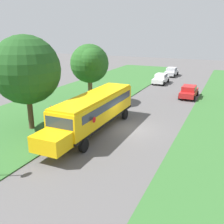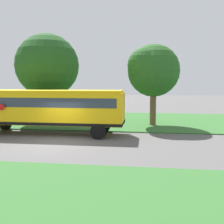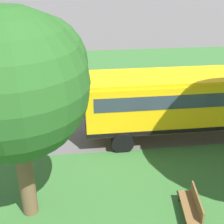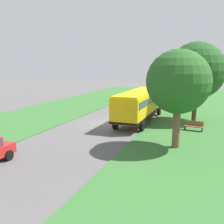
{
  "view_description": "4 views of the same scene",
  "coord_description": "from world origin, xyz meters",
  "px_view_note": "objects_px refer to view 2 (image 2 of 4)",
  "views": [
    {
      "loc": [
        7.4,
        -20.25,
        8.42
      ],
      "look_at": [
        -1.21,
        -1.39,
        1.83
      ],
      "focal_mm": 42.0,
      "sensor_mm": 36.0,
      "label": 1
    },
    {
      "loc": [
        15.08,
        5.41,
        3.75
      ],
      "look_at": [
        -0.71,
        3.33,
        1.91
      ],
      "focal_mm": 42.0,
      "sensor_mm": 36.0,
      "label": 2
    },
    {
      "loc": [
        -15.81,
        4.22,
        7.76
      ],
      "look_at": [
        -2.5,
        2.57,
        1.32
      ],
      "focal_mm": 50.0,
      "sensor_mm": 36.0,
      "label": 3
    },
    {
      "loc": [
        -9.46,
        24.14,
        5.83
      ],
      "look_at": [
        -1.45,
        2.98,
        1.7
      ],
      "focal_mm": 42.0,
      "sensor_mm": 36.0,
      "label": 4
    }
  ],
  "objects_px": {
    "park_bench": "(93,118)",
    "oak_tree_roadside_mid": "(152,70)",
    "oak_tree_beside_bus": "(45,65)",
    "school_bus": "(46,107)"
  },
  "relations": [
    {
      "from": "park_bench",
      "to": "oak_tree_roadside_mid",
      "type": "bearing_deg",
      "value": 78.82
    },
    {
      "from": "oak_tree_beside_bus",
      "to": "oak_tree_roadside_mid",
      "type": "xyz_separation_m",
      "value": [
        0.6,
        9.48,
        -0.49
      ]
    },
    {
      "from": "oak_tree_roadside_mid",
      "to": "school_bus",
      "type": "bearing_deg",
      "value": -59.19
    },
    {
      "from": "park_bench",
      "to": "school_bus",
      "type": "bearing_deg",
      "value": -22.68
    },
    {
      "from": "school_bus",
      "to": "oak_tree_roadside_mid",
      "type": "distance_m",
      "value": 9.17
    },
    {
      "from": "school_bus",
      "to": "oak_tree_beside_bus",
      "type": "distance_m",
      "value": 6.37
    },
    {
      "from": "school_bus",
      "to": "park_bench",
      "type": "bearing_deg",
      "value": 157.32
    },
    {
      "from": "oak_tree_beside_bus",
      "to": "park_bench",
      "type": "relative_size",
      "value": 4.88
    },
    {
      "from": "park_bench",
      "to": "oak_tree_beside_bus",
      "type": "bearing_deg",
      "value": -84.34
    },
    {
      "from": "school_bus",
      "to": "oak_tree_beside_bus",
      "type": "height_order",
      "value": "oak_tree_beside_bus"
    }
  ]
}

